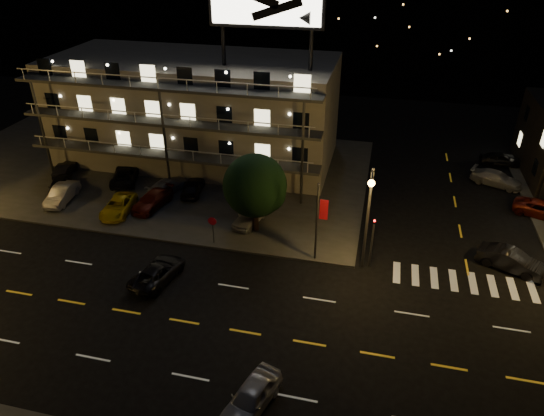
% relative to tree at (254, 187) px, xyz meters
% --- Properties ---
extents(ground, '(140.00, 140.00, 0.00)m').
position_rel_tree_xyz_m(ground, '(0.34, -11.17, -4.04)').
color(ground, black).
rests_on(ground, ground).
extents(curb_nw, '(44.00, 24.00, 0.15)m').
position_rel_tree_xyz_m(curb_nw, '(-13.66, 8.83, -3.97)').
color(curb_nw, '#32312F').
rests_on(curb_nw, ground).
extents(motel, '(28.00, 13.80, 18.10)m').
position_rel_tree_xyz_m(motel, '(-9.61, 12.71, 1.30)').
color(motel, gray).
rests_on(motel, ground).
extents(streetlight_nc, '(0.44, 1.92, 8.00)m').
position_rel_tree_xyz_m(streetlight_nc, '(8.84, -3.24, 0.92)').
color(streetlight_nc, '#2D2D30').
rests_on(streetlight_nc, ground).
extents(signal_nw, '(0.20, 0.27, 4.60)m').
position_rel_tree_xyz_m(signal_nw, '(9.34, -2.68, -1.48)').
color(signal_nw, '#2D2D30').
rests_on(signal_nw, ground).
extents(banner_north, '(0.83, 0.16, 6.40)m').
position_rel_tree_xyz_m(banner_north, '(5.42, -2.77, -0.62)').
color(banner_north, '#2D2D30').
rests_on(banner_north, ground).
extents(stop_sign, '(0.91, 0.11, 2.61)m').
position_rel_tree_xyz_m(stop_sign, '(-2.66, -2.60, -2.33)').
color(stop_sign, '#2D2D30').
rests_on(stop_sign, ground).
extents(tree, '(5.21, 5.01, 6.56)m').
position_rel_tree_xyz_m(tree, '(0.00, 0.00, 0.00)').
color(tree, black).
rests_on(tree, curb_nw).
extents(lot_car_0, '(3.01, 4.43, 1.40)m').
position_rel_tree_xyz_m(lot_car_0, '(-19.21, 1.92, -3.19)').
color(lot_car_0, black).
rests_on(lot_car_0, curb_nw).
extents(lot_car_1, '(2.04, 4.51, 1.44)m').
position_rel_tree_xyz_m(lot_car_1, '(-18.05, 0.59, -3.18)').
color(lot_car_1, '#939297').
rests_on(lot_car_1, curb_nw).
extents(lot_car_2, '(2.61, 4.74, 1.26)m').
position_rel_tree_xyz_m(lot_car_2, '(-12.15, -0.07, -3.27)').
color(lot_car_2, gold).
rests_on(lot_car_2, curb_nw).
extents(lot_car_3, '(2.71, 4.86, 1.33)m').
position_rel_tree_xyz_m(lot_car_3, '(-9.73, 1.54, -3.23)').
color(lot_car_3, '#59150C').
rests_on(lot_car_3, curb_nw).
extents(lot_car_4, '(2.43, 4.24, 1.36)m').
position_rel_tree_xyz_m(lot_car_4, '(-0.72, 0.88, -3.21)').
color(lot_car_4, '#939297').
rests_on(lot_car_4, curb_nw).
extents(lot_car_5, '(2.02, 3.92, 1.23)m').
position_rel_tree_xyz_m(lot_car_5, '(-20.87, 5.42, -3.28)').
color(lot_car_5, black).
rests_on(lot_car_5, curb_nw).
extents(lot_car_6, '(3.64, 5.33, 1.36)m').
position_rel_tree_xyz_m(lot_car_6, '(-14.45, 5.47, -3.22)').
color(lot_car_6, black).
rests_on(lot_car_6, curb_nw).
extents(lot_car_7, '(3.10, 4.72, 1.27)m').
position_rel_tree_xyz_m(lot_car_7, '(-9.56, 4.43, -3.26)').
color(lot_car_7, '#939297').
rests_on(lot_car_7, curb_nw).
extents(lot_car_8, '(2.21, 4.23, 1.37)m').
position_rel_tree_xyz_m(lot_car_8, '(-7.19, 4.63, -3.21)').
color(lot_car_8, black).
rests_on(lot_car_8, curb_nw).
extents(lot_car_9, '(2.21, 4.46, 1.40)m').
position_rel_tree_xyz_m(lot_car_9, '(-0.80, 4.14, -3.19)').
color(lot_car_9, '#59150C').
rests_on(lot_car_9, curb_nw).
extents(side_car_0, '(4.90, 3.38, 1.53)m').
position_rel_tree_xyz_m(side_car_0, '(19.27, -0.66, -3.28)').
color(side_car_0, black).
rests_on(side_car_0, ground).
extents(side_car_1, '(5.22, 3.79, 1.32)m').
position_rel_tree_xyz_m(side_car_1, '(23.34, 7.92, -3.38)').
color(side_car_1, '#59150C').
rests_on(side_car_1, ground).
extents(side_car_2, '(5.05, 3.59, 1.36)m').
position_rel_tree_xyz_m(side_car_2, '(20.38, 13.19, -3.36)').
color(side_car_2, '#939297').
rests_on(side_car_2, ground).
extents(side_car_3, '(3.98, 1.63, 1.35)m').
position_rel_tree_xyz_m(side_car_3, '(21.45, 18.04, -3.37)').
color(side_car_3, black).
rests_on(side_car_3, ground).
extents(road_car_east, '(2.88, 4.58, 1.45)m').
position_rel_tree_xyz_m(road_car_east, '(4.12, -16.23, -3.32)').
color(road_car_east, '#939297').
rests_on(road_car_east, ground).
extents(road_car_west, '(3.02, 4.96, 1.29)m').
position_rel_tree_xyz_m(road_car_west, '(-5.02, -7.66, -3.40)').
color(road_car_west, black).
rests_on(road_car_west, ground).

